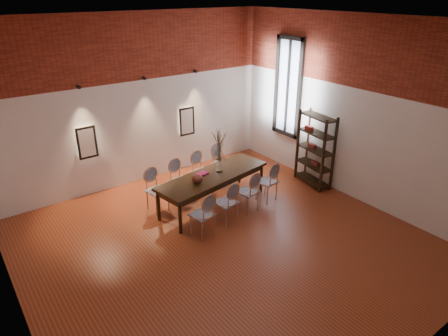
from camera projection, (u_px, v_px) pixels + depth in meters
floor at (225, 244)px, 7.61m from camera, size 7.00×7.00×0.02m
ceiling at (225, 20)px, 5.94m from camera, size 7.00×7.00×0.02m
wall_back at (136, 102)px, 9.38m from camera, size 7.00×0.10×4.00m
wall_front at (427, 245)px, 4.17m from camera, size 7.00×0.10×4.00m
wall_right at (356, 111)px, 8.69m from camera, size 0.10×7.00×4.00m
brick_band_back at (132, 47)px, 8.81m from camera, size 7.00×0.02×1.50m
brick_band_front at (448, 130)px, 3.70m from camera, size 7.00×0.02×1.50m
brick_band_right at (362, 52)px, 8.13m from camera, size 0.02×7.00×1.50m
niche_left at (87, 142)px, 8.90m from camera, size 0.36×0.06×0.66m
niche_right at (186, 121)px, 10.30m from camera, size 0.36×0.06×0.66m
spot_fixture_left at (79, 87)px, 8.36m from camera, size 0.08×0.10×0.08m
spot_fixture_mid at (144, 78)px, 9.16m from camera, size 0.08×0.10×0.08m
spot_fixture_right at (195, 71)px, 9.92m from camera, size 0.08×0.10×0.08m
window_glass at (288, 88)px, 10.04m from camera, size 0.02×0.78×2.38m
window_frame at (288, 88)px, 10.03m from camera, size 0.08×0.90×2.50m
window_mullion at (288, 88)px, 10.03m from camera, size 0.06×0.06×2.40m
dining_table at (213, 190)px, 8.81m from camera, size 2.76×1.28×0.75m
chair_near_a at (202, 214)px, 7.67m from camera, size 0.51×0.51×0.94m
chair_near_b at (226, 202)px, 8.11m from camera, size 0.51×0.51×0.94m
chair_near_c at (247, 191)px, 8.54m from camera, size 0.51×0.51×0.94m
chair_near_d at (267, 181)px, 8.98m from camera, size 0.51×0.51×0.94m
chair_far_a at (157, 191)px, 8.57m from camera, size 0.51×0.51×0.94m
chair_far_b at (181, 181)px, 9.01m from camera, size 0.51×0.51×0.94m
chair_far_c at (202, 172)px, 9.44m from camera, size 0.51×0.51×0.94m
chair_far_d at (222, 164)px, 9.87m from camera, size 0.51×0.51×0.94m
vase at (219, 166)px, 8.72m from camera, size 0.14×0.14×0.30m
dried_branches at (219, 146)px, 8.53m from camera, size 0.50×0.50×0.70m
bowl at (197, 179)px, 8.26m from camera, size 0.24×0.24×0.18m
book at (202, 174)px, 8.66m from camera, size 0.29×0.22×0.03m
shelving_rack at (315, 149)px, 9.58m from camera, size 0.52×1.04×1.80m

